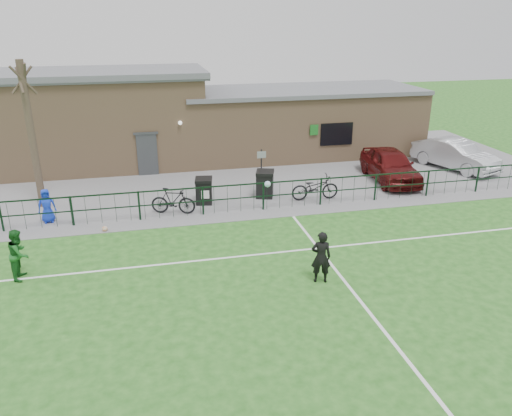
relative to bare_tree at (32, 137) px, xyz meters
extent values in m
plane|color=#215719|center=(8.00, -10.50, -3.00)|extent=(90.00, 90.00, 0.00)
cube|color=slate|center=(8.00, 3.00, -2.99)|extent=(34.00, 13.00, 0.02)
cube|color=white|center=(8.00, -2.70, -3.00)|extent=(28.00, 0.10, 0.01)
cube|color=white|center=(8.00, -6.50, -3.00)|extent=(28.00, 0.10, 0.01)
cube|color=white|center=(10.00, -10.50, -3.00)|extent=(0.10, 16.00, 0.01)
cube|color=black|center=(8.00, -2.50, -2.40)|extent=(28.00, 0.10, 1.20)
cylinder|color=#403227|center=(0.00, 0.00, 0.00)|extent=(0.30, 0.30, 6.00)
cube|color=black|center=(6.71, -1.17, -2.47)|extent=(0.79, 0.86, 1.01)
cube|color=black|center=(9.44, -0.98, -2.43)|extent=(0.94, 1.00, 1.09)
cylinder|color=black|center=(9.42, -0.37, -1.98)|extent=(0.07, 0.07, 2.00)
imported|color=#4E0E0E|center=(15.91, -0.09, -2.20)|extent=(2.26, 4.72, 1.56)
imported|color=#AFB1B7|center=(20.16, 1.01, -2.22)|extent=(3.09, 4.86, 1.51)
imported|color=black|center=(5.34, -2.13, -2.44)|extent=(1.88, 1.05, 1.09)
imported|color=black|center=(11.47, -1.83, -2.43)|extent=(2.10, 0.80, 1.09)
imported|color=#1534CA|center=(0.52, -1.93, -2.31)|extent=(0.73, 0.55, 1.34)
imported|color=black|center=(9.26, -8.68, -2.18)|extent=(0.67, 0.52, 1.64)
sphere|color=white|center=(8.48, -5.22, -0.95)|extent=(0.22, 0.22, 0.22)
imported|color=#1A5D20|center=(0.40, -6.38, -2.20)|extent=(0.67, 0.83, 1.59)
sphere|color=silver|center=(2.69, -3.33, -2.89)|extent=(0.21, 0.21, 0.21)
cube|color=tan|center=(8.00, 6.00, -1.25)|extent=(24.00, 5.00, 3.50)
cube|color=tan|center=(1.76, 6.00, 1.10)|extent=(11.52, 5.00, 1.20)
cube|color=slate|center=(1.76, 6.00, 1.82)|extent=(12.02, 5.40, 0.28)
cube|color=slate|center=(13.28, 6.00, 0.60)|extent=(13.44, 5.30, 0.22)
cube|color=#383A3D|center=(4.50, 3.47, -1.95)|extent=(1.00, 0.08, 2.10)
cube|color=black|center=(14.50, 3.47, -1.40)|extent=(1.80, 0.08, 1.20)
cube|color=#19661E|center=(13.20, 3.42, -1.10)|extent=(0.45, 0.04, 0.55)
camera|label=1|loc=(4.38, -21.25, 4.58)|focal=35.00mm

